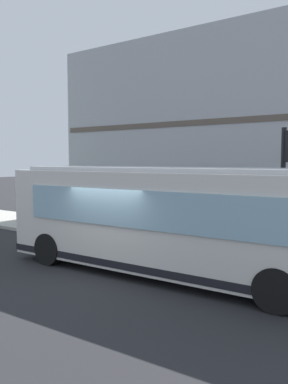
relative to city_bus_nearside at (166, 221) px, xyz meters
name	(u,v)px	position (x,y,z in m)	size (l,w,h in m)	color
ground	(118,274)	(-0.78, 1.15, -1.55)	(120.00, 120.00, 0.00)	#262628
sidewalk_curb	(191,245)	(3.61, 1.15, -1.48)	(3.59, 40.00, 0.15)	#B2ADA3
building_corner	(252,138)	(9.84, 1.15, 2.83)	(8.92, 16.77, 8.79)	#A8A8AD
city_bus_nearside	(166,221)	(0.00, 0.00, 0.00)	(2.80, 10.10, 3.07)	silver
traffic_light_near_corner	(287,170)	(2.24, -2.70, 1.42)	(0.32, 0.49, 4.06)	black
fire_hydrant	(197,232)	(3.93, 1.08, -1.04)	(0.35, 0.35, 0.74)	red
pedestrian_by_light_pole	(64,203)	(4.50, 8.98, -0.47)	(0.32, 0.32, 1.63)	#3F8C4C
pedestrian_near_hydrant	(153,214)	(3.69, 2.96, -0.47)	(0.32, 0.32, 1.63)	#8C3F8C
newspaper_vending_box	(213,228)	(4.78, 0.82, -0.95)	(0.44, 0.42, 0.90)	#263F99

